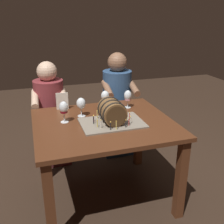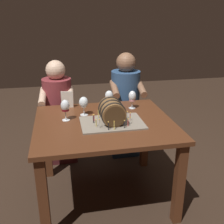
{
  "view_description": "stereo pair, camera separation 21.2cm",
  "coord_description": "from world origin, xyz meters",
  "px_view_note": "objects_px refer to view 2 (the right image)",
  "views": [
    {
      "loc": [
        -0.54,
        -1.95,
        1.59
      ],
      "look_at": [
        0.06,
        -0.06,
        0.84
      ],
      "focal_mm": 42.68,
      "sensor_mm": 36.0,
      "label": 1
    },
    {
      "loc": [
        -0.33,
        -2.0,
        1.59
      ],
      "look_at": [
        0.06,
        -0.06,
        0.84
      ],
      "focal_mm": 42.68,
      "sensor_mm": 36.0,
      "label": 2
    }
  ],
  "objects_px": {
    "wine_glass_rose": "(132,97)",
    "person_seated_left": "(59,117)",
    "barrel_cake": "(112,114)",
    "wine_glass_amber": "(109,96)",
    "wine_glass_empty": "(84,103)",
    "menu_card": "(67,100)",
    "person_seated_right": "(125,109)",
    "dining_table": "(104,134)",
    "wine_glass_red": "(65,107)"
  },
  "relations": [
    {
      "from": "wine_glass_amber",
      "to": "person_seated_right",
      "type": "bearing_deg",
      "value": 60.02
    },
    {
      "from": "wine_glass_amber",
      "to": "wine_glass_rose",
      "type": "xyz_separation_m",
      "value": [
        0.22,
        -0.02,
        -0.01
      ]
    },
    {
      "from": "dining_table",
      "to": "person_seated_left",
      "type": "height_order",
      "value": "person_seated_left"
    },
    {
      "from": "wine_glass_rose",
      "to": "person_seated_right",
      "type": "bearing_deg",
      "value": 82.89
    },
    {
      "from": "menu_card",
      "to": "person_seated_right",
      "type": "distance_m",
      "value": 0.8
    },
    {
      "from": "wine_glass_red",
      "to": "menu_card",
      "type": "bearing_deg",
      "value": 85.19
    },
    {
      "from": "dining_table",
      "to": "menu_card",
      "type": "distance_m",
      "value": 0.53
    },
    {
      "from": "wine_glass_empty",
      "to": "menu_card",
      "type": "bearing_deg",
      "value": 121.01
    },
    {
      "from": "wine_glass_empty",
      "to": "person_seated_right",
      "type": "bearing_deg",
      "value": 48.32
    },
    {
      "from": "wine_glass_empty",
      "to": "wine_glass_amber",
      "type": "bearing_deg",
      "value": 23.23
    },
    {
      "from": "wine_glass_rose",
      "to": "person_seated_right",
      "type": "height_order",
      "value": "person_seated_right"
    },
    {
      "from": "barrel_cake",
      "to": "wine_glass_amber",
      "type": "bearing_deg",
      "value": 83.2
    },
    {
      "from": "barrel_cake",
      "to": "wine_glass_rose",
      "type": "height_order",
      "value": "barrel_cake"
    },
    {
      "from": "wine_glass_red",
      "to": "menu_card",
      "type": "height_order",
      "value": "wine_glass_red"
    },
    {
      "from": "wine_glass_red",
      "to": "wine_glass_rose",
      "type": "distance_m",
      "value": 0.64
    },
    {
      "from": "menu_card",
      "to": "person_seated_left",
      "type": "xyz_separation_m",
      "value": [
        -0.09,
        0.36,
        -0.31
      ]
    },
    {
      "from": "dining_table",
      "to": "person_seated_left",
      "type": "xyz_separation_m",
      "value": [
        -0.37,
        0.76,
        -0.12
      ]
    },
    {
      "from": "barrel_cake",
      "to": "wine_glass_amber",
      "type": "height_order",
      "value": "barrel_cake"
    },
    {
      "from": "barrel_cake",
      "to": "wine_glass_rose",
      "type": "bearing_deg",
      "value": 51.4
    },
    {
      "from": "barrel_cake",
      "to": "menu_card",
      "type": "height_order",
      "value": "barrel_cake"
    },
    {
      "from": "wine_glass_amber",
      "to": "person_seated_left",
      "type": "bearing_deg",
      "value": 134.33
    },
    {
      "from": "wine_glass_rose",
      "to": "wine_glass_empty",
      "type": "bearing_deg",
      "value": -169.39
    },
    {
      "from": "wine_glass_empty",
      "to": "wine_glass_rose",
      "type": "bearing_deg",
      "value": 10.61
    },
    {
      "from": "wine_glass_amber",
      "to": "wine_glass_rose",
      "type": "distance_m",
      "value": 0.22
    },
    {
      "from": "dining_table",
      "to": "barrel_cake",
      "type": "height_order",
      "value": "barrel_cake"
    },
    {
      "from": "barrel_cake",
      "to": "wine_glass_empty",
      "type": "height_order",
      "value": "barrel_cake"
    },
    {
      "from": "barrel_cake",
      "to": "person_seated_right",
      "type": "relative_size",
      "value": 0.43
    },
    {
      "from": "dining_table",
      "to": "person_seated_left",
      "type": "distance_m",
      "value": 0.86
    },
    {
      "from": "person_seated_left",
      "to": "wine_glass_red",
      "type": "bearing_deg",
      "value": -84.49
    },
    {
      "from": "wine_glass_red",
      "to": "wine_glass_rose",
      "type": "xyz_separation_m",
      "value": [
        0.62,
        0.18,
        -0.01
      ]
    },
    {
      "from": "barrel_cake",
      "to": "wine_glass_amber",
      "type": "xyz_separation_m",
      "value": [
        0.04,
        0.34,
        0.04
      ]
    },
    {
      "from": "dining_table",
      "to": "wine_glass_empty",
      "type": "distance_m",
      "value": 0.33
    },
    {
      "from": "wine_glass_amber",
      "to": "menu_card",
      "type": "distance_m",
      "value": 0.4
    },
    {
      "from": "barrel_cake",
      "to": "person_seated_left",
      "type": "bearing_deg",
      "value": 117.63
    },
    {
      "from": "wine_glass_rose",
      "to": "person_seated_left",
      "type": "xyz_separation_m",
      "value": [
        -0.68,
        0.5,
        -0.34
      ]
    },
    {
      "from": "barrel_cake",
      "to": "person_seated_right",
      "type": "height_order",
      "value": "person_seated_right"
    },
    {
      "from": "dining_table",
      "to": "person_seated_right",
      "type": "bearing_deg",
      "value": 63.98
    },
    {
      "from": "dining_table",
      "to": "wine_glass_empty",
      "type": "height_order",
      "value": "wine_glass_empty"
    },
    {
      "from": "barrel_cake",
      "to": "wine_glass_rose",
      "type": "relative_size",
      "value": 2.99
    },
    {
      "from": "dining_table",
      "to": "barrel_cake",
      "type": "relative_size",
      "value": 2.24
    },
    {
      "from": "wine_glass_rose",
      "to": "person_seated_left",
      "type": "bearing_deg",
      "value": 143.89
    },
    {
      "from": "person_seated_left",
      "to": "barrel_cake",
      "type": "bearing_deg",
      "value": -62.37
    },
    {
      "from": "barrel_cake",
      "to": "menu_card",
      "type": "relative_size",
      "value": 3.16
    },
    {
      "from": "barrel_cake",
      "to": "wine_glass_red",
      "type": "xyz_separation_m",
      "value": [
        -0.36,
        0.14,
        0.03
      ]
    },
    {
      "from": "barrel_cake",
      "to": "person_seated_left",
      "type": "distance_m",
      "value": 0.98
    },
    {
      "from": "wine_glass_amber",
      "to": "person_seated_left",
      "type": "height_order",
      "value": "person_seated_left"
    },
    {
      "from": "dining_table",
      "to": "wine_glass_rose",
      "type": "xyz_separation_m",
      "value": [
        0.31,
        0.26,
        0.23
      ]
    },
    {
      "from": "person_seated_left",
      "to": "wine_glass_amber",
      "type": "bearing_deg",
      "value": -45.67
    },
    {
      "from": "person_seated_left",
      "to": "person_seated_right",
      "type": "height_order",
      "value": "person_seated_right"
    },
    {
      "from": "barrel_cake",
      "to": "wine_glass_empty",
      "type": "relative_size",
      "value": 3.04
    }
  ]
}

